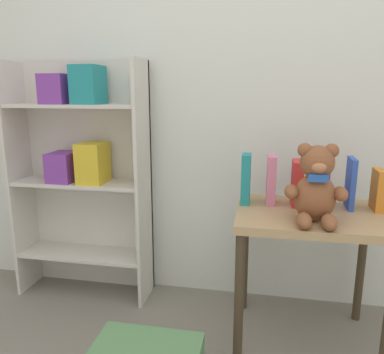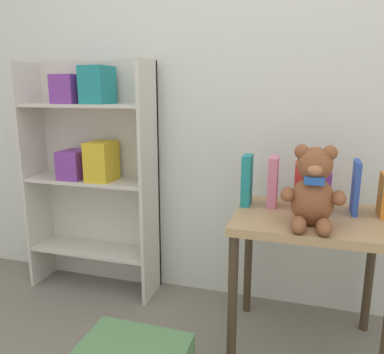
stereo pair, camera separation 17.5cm
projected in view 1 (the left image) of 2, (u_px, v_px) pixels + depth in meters
name	position (u px, v px, depth m)	size (l,w,h in m)	color
wall_back	(267.00, 70.00, 1.91)	(4.80, 0.06, 2.50)	silver
bookshelf_side	(83.00, 165.00, 2.07)	(0.75, 0.24, 1.31)	beige
display_table	(310.00, 233.00, 1.65)	(0.64, 0.50, 0.63)	tan
teddy_bear	(317.00, 187.00, 1.48)	(0.24, 0.22, 0.32)	brown
book_standing_teal	(247.00, 179.00, 1.73)	(0.04, 0.10, 0.23)	teal
book_standing_pink	(272.00, 180.00, 1.73)	(0.04, 0.12, 0.23)	#D17093
book_standing_red	(298.00, 183.00, 1.71)	(0.04, 0.13, 0.21)	red
book_standing_purple	(325.00, 188.00, 1.67)	(0.03, 0.14, 0.18)	purple
book_standing_blue	(352.00, 183.00, 1.66)	(0.02, 0.14, 0.23)	#2D51B7
book_standing_orange	(379.00, 190.00, 1.64)	(0.04, 0.12, 0.18)	orange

